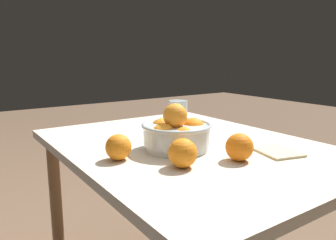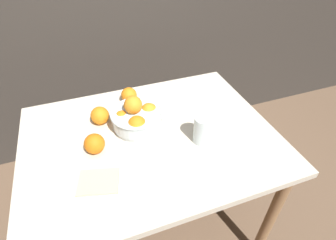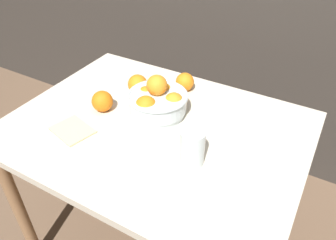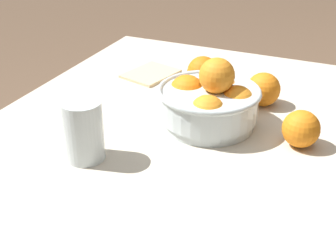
{
  "view_description": "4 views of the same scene",
  "coord_description": "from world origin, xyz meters",
  "px_view_note": "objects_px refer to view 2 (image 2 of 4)",
  "views": [
    {
      "loc": [
        -0.89,
        0.7,
        1.06
      ],
      "look_at": [
        0.12,
        0.0,
        0.82
      ],
      "focal_mm": 35.0,
      "sensor_mm": 36.0,
      "label": 1
    },
    {
      "loc": [
        -0.21,
        -0.81,
        1.53
      ],
      "look_at": [
        0.08,
        0.0,
        0.82
      ],
      "focal_mm": 28.0,
      "sensor_mm": 36.0,
      "label": 2
    },
    {
      "loc": [
        0.51,
        -0.81,
        1.5
      ],
      "look_at": [
        0.05,
        0.02,
        0.79
      ],
      "focal_mm": 35.0,
      "sensor_mm": 36.0,
      "label": 3
    },
    {
      "loc": [
        0.87,
        0.38,
        1.26
      ],
      "look_at": [
        0.07,
        0.02,
        0.8
      ],
      "focal_mm": 50.0,
      "sensor_mm": 36.0,
      "label": 4
    }
  ],
  "objects_px": {
    "orange_loose_aside": "(129,95)",
    "juice_glass": "(203,130)",
    "fruit_bowl": "(137,117)",
    "orange_loose_front": "(94,144)",
    "orange_loose_near_bowl": "(100,116)"
  },
  "relations": [
    {
      "from": "juice_glass",
      "to": "orange_loose_near_bowl",
      "type": "xyz_separation_m",
      "value": [
        -0.39,
        0.27,
        -0.02
      ]
    },
    {
      "from": "orange_loose_near_bowl",
      "to": "fruit_bowl",
      "type": "bearing_deg",
      "value": -29.84
    },
    {
      "from": "orange_loose_front",
      "to": "orange_loose_aside",
      "type": "xyz_separation_m",
      "value": [
        0.21,
        0.29,
        -0.0
      ]
    },
    {
      "from": "juice_glass",
      "to": "orange_loose_front",
      "type": "relative_size",
      "value": 1.5
    },
    {
      "from": "fruit_bowl",
      "to": "orange_loose_near_bowl",
      "type": "xyz_separation_m",
      "value": [
        -0.15,
        0.09,
        -0.02
      ]
    },
    {
      "from": "fruit_bowl",
      "to": "orange_loose_aside",
      "type": "bearing_deg",
      "value": 86.61
    },
    {
      "from": "fruit_bowl",
      "to": "orange_loose_front",
      "type": "height_order",
      "value": "fruit_bowl"
    },
    {
      "from": "fruit_bowl",
      "to": "orange_loose_front",
      "type": "bearing_deg",
      "value": -155.86
    },
    {
      "from": "juice_glass",
      "to": "orange_loose_front",
      "type": "xyz_separation_m",
      "value": [
        -0.44,
        0.09,
        -0.02
      ]
    },
    {
      "from": "orange_loose_front",
      "to": "orange_loose_near_bowl",
      "type": "bearing_deg",
      "value": 74.74
    },
    {
      "from": "fruit_bowl",
      "to": "juice_glass",
      "type": "relative_size",
      "value": 1.86
    },
    {
      "from": "orange_loose_near_bowl",
      "to": "orange_loose_aside",
      "type": "distance_m",
      "value": 0.2
    },
    {
      "from": "juice_glass",
      "to": "orange_loose_near_bowl",
      "type": "distance_m",
      "value": 0.47
    },
    {
      "from": "orange_loose_aside",
      "to": "juice_glass",
      "type": "bearing_deg",
      "value": -59.87
    },
    {
      "from": "fruit_bowl",
      "to": "orange_loose_aside",
      "type": "xyz_separation_m",
      "value": [
        0.01,
        0.21,
        -0.02
      ]
    }
  ]
}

